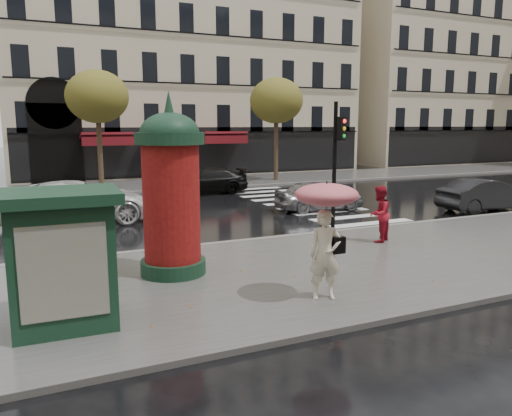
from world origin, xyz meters
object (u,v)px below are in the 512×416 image
man_burgundy (185,224)px  car_darkgrey (485,195)px  woman_red (379,214)px  traffic_light (337,154)px  morris_column (171,188)px  car_black (205,181)px  woman_umbrella (326,221)px  car_silver (319,195)px  car_white (78,202)px  newsstand (63,257)px

man_burgundy → car_darkgrey: size_ratio=0.37×
woman_red → traffic_light: bearing=-105.7°
morris_column → traffic_light: morris_column is taller
car_black → woman_umbrella: bearing=-4.5°
car_silver → car_black: 7.70m
man_burgundy → traffic_light: traffic_light is taller
man_burgundy → car_white: size_ratio=0.27×
woman_red → car_black: size_ratio=0.37×
car_darkgrey → car_white: car_white is taller
newsstand → car_black: 18.25m
car_darkgrey → car_black: size_ratio=0.91×
woman_umbrella → car_silver: bearing=59.0°
woman_red → car_white: (-8.06, 7.68, -0.18)m
woman_red → traffic_light: (-0.51, 1.63, 1.74)m
morris_column → car_darkgrey: size_ratio=1.03×
woman_umbrella → woman_red: woman_umbrella is taller
morris_column → woman_red: bearing=5.2°
traffic_light → car_silver: traffic_light is taller
man_burgundy → car_black: (4.71, 12.10, -0.23)m
newsstand → car_silver: newsstand is taller
traffic_light → car_black: size_ratio=0.93×
woman_red → car_silver: (1.69, 6.22, -0.33)m
car_black → traffic_light: bearing=8.8°
car_white → woman_umbrella: bearing=-157.4°
morris_column → car_darkgrey: 15.31m
woman_umbrella → car_darkgrey: bearing=28.6°
newsstand → car_white: bearing=83.6°
traffic_light → car_white: traffic_light is taller
morris_column → traffic_light: 6.55m
car_black → woman_red: bearing=10.6°
woman_red → traffic_light: traffic_light is taller
traffic_light → car_white: 9.86m
man_burgundy → car_black: size_ratio=0.34×
woman_umbrella → newsstand: woman_umbrella is taller
car_darkgrey → woman_red: bearing=114.2°
man_burgundy → morris_column: bearing=66.7°
newsstand → car_black: size_ratio=0.53×
morris_column → car_silver: bearing=39.3°
woman_umbrella → woman_red: (4.25, 3.64, -0.77)m
woman_red → car_silver: size_ratio=0.45×
woman_umbrella → man_burgundy: bearing=107.2°
newsstand → car_darkgrey: (17.38, 6.00, -0.68)m
newsstand → car_darkgrey: size_ratio=0.58×
morris_column → car_silver: morris_column is taller
man_burgundy → car_silver: bearing=-145.7°
woman_umbrella → man_burgundy: woman_umbrella is taller
woman_umbrella → man_burgundy: (-1.54, 4.95, -0.86)m
woman_umbrella → traffic_light: (3.74, 5.27, 0.97)m
man_burgundy → car_black: 12.99m
newsstand → car_darkgrey: 18.40m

